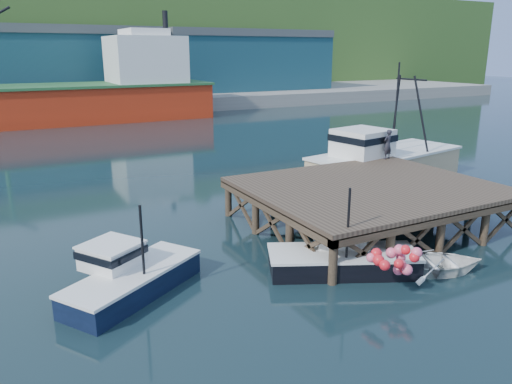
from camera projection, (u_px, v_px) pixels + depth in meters
ground at (275, 243)px, 23.25m from camera, size 300.00×300.00×0.00m
wharf at (372, 189)px, 25.05m from camera, size 12.00×10.00×2.62m
far_quay at (63, 99)px, 82.42m from camera, size 160.00×40.00×2.00m
warehouse_mid at (63, 66)px, 76.68m from camera, size 28.00×16.00×9.00m
warehouse_right at (238, 63)px, 90.25m from camera, size 30.00×16.00×9.00m
cargo_ship at (11, 98)px, 59.28m from camera, size 55.50×10.00×13.75m
hillside at (38, 40)px, 105.18m from camera, size 220.00×50.00×22.00m
boat_navy at (128, 275)px, 18.31m from camera, size 5.83×4.74×3.52m
boat_black at (342, 254)px, 20.29m from camera, size 6.33×5.29×3.69m
trawler at (383, 158)px, 33.93m from camera, size 12.43×6.33×7.94m
dinghy at (436, 263)px, 20.08m from camera, size 4.63×4.06×0.80m
dockworker at (388, 144)px, 30.95m from camera, size 0.75×0.58×1.84m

